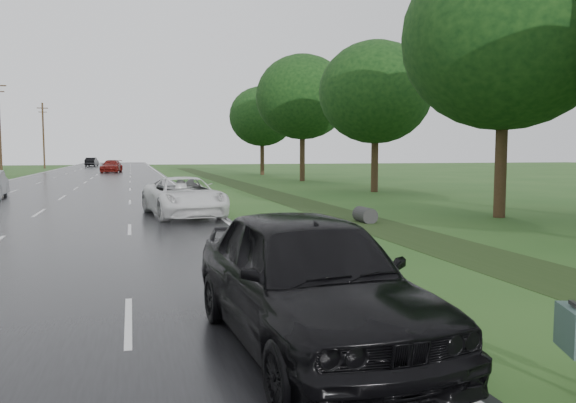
{
  "coord_description": "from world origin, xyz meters",
  "views": [
    {
      "loc": [
        3.59,
        -8.19,
        2.45
      ],
      "look_at": [
        7.14,
        4.49,
        1.3
      ],
      "focal_mm": 35.0,
      "sensor_mm": 36.0,
      "label": 1
    }
  ],
  "objects": [
    {
      "name": "road",
      "position": [
        0.0,
        45.0,
        0.02
      ],
      "size": [
        14.0,
        180.0,
        0.04
      ],
      "primitive_type": "cube",
      "color": "black",
      "rests_on": "ground"
    },
    {
      "name": "edge_stripe_east",
      "position": [
        6.75,
        45.0,
        0.04
      ],
      "size": [
        0.12,
        180.0,
        0.01
      ],
      "primitive_type": "cube",
      "color": "silver",
      "rests_on": "road"
    },
    {
      "name": "edge_stripe_west",
      "position": [
        -6.75,
        45.0,
        0.04
      ],
      "size": [
        0.12,
        180.0,
        0.01
      ],
      "primitive_type": "cube",
      "color": "silver",
      "rests_on": "road"
    },
    {
      "name": "center_line",
      "position": [
        0.0,
        45.0,
        0.04
      ],
      "size": [
        0.12,
        180.0,
        0.01
      ],
      "primitive_type": "cube",
      "color": "silver",
      "rests_on": "road"
    },
    {
      "name": "drainage_ditch",
      "position": [
        11.5,
        18.71,
        0.04
      ],
      "size": [
        2.2,
        120.0,
        0.56
      ],
      "color": "#1E3213",
      "rests_on": "ground"
    },
    {
      "name": "utility_pole_distant",
      "position": [
        -9.2,
        85.0,
        5.2
      ],
      "size": [
        1.6,
        0.26,
        10.0
      ],
      "color": "#362616",
      "rests_on": "ground"
    },
    {
      "name": "tree_east_b",
      "position": [
        17.0,
        10.0,
        6.68
      ],
      "size": [
        7.6,
        7.6,
        10.11
      ],
      "color": "#362616",
      "rests_on": "ground"
    },
    {
      "name": "tree_east_c",
      "position": [
        18.2,
        24.0,
        6.14
      ],
      "size": [
        7.0,
        7.0,
        9.29
      ],
      "color": "#362616",
      "rests_on": "ground"
    },
    {
      "name": "tree_east_d",
      "position": [
        17.8,
        38.0,
        7.15
      ],
      "size": [
        8.0,
        8.0,
        10.76
      ],
      "color": "#362616",
      "rests_on": "ground"
    },
    {
      "name": "tree_east_f",
      "position": [
        17.5,
        52.0,
        6.37
      ],
      "size": [
        7.2,
        7.2,
        9.62
      ],
      "color": "#362616",
      "rests_on": "ground"
    },
    {
      "name": "white_pickup",
      "position": [
        5.5,
        13.38,
        0.78
      ],
      "size": [
        3.14,
        5.6,
        1.48
      ],
      "primitive_type": "imported",
      "rotation": [
        0.0,
        0.0,
        0.13
      ],
      "color": "white",
      "rests_on": "road"
    },
    {
      "name": "dark_sedan",
      "position": [
        5.67,
        -1.67,
        0.9
      ],
      "size": [
        2.34,
        5.16,
        1.72
      ],
      "primitive_type": "imported",
      "rotation": [
        0.0,
        0.0,
        0.06
      ],
      "color": "black",
      "rests_on": "road"
    },
    {
      "name": "far_car_red",
      "position": [
        1.29,
        63.76,
        0.79
      ],
      "size": [
        2.81,
        5.41,
        1.5
      ],
      "primitive_type": "imported",
      "rotation": [
        0.0,
        0.0,
        -0.14
      ],
      "color": "#650F0B",
      "rests_on": "road"
    },
    {
      "name": "far_car_dark",
      "position": [
        -2.99,
        95.67,
        0.81
      ],
      "size": [
        2.14,
        4.81,
        1.53
      ],
      "primitive_type": "imported",
      "rotation": [
        0.0,
        0.0,
        3.03
      ],
      "color": "black",
      "rests_on": "road"
    }
  ]
}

